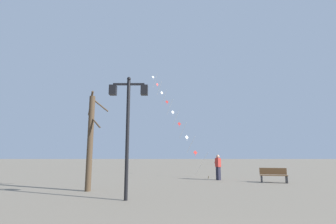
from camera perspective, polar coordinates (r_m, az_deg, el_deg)
name	(u,v)px	position (r m, az deg, el deg)	size (l,w,h in m)	color
ground_plane	(185,175)	(22.30, 3.98, -14.02)	(160.00, 160.00, 0.00)	#756B5B
twin_lantern_lamp_post	(129,113)	(10.23, -8.77, -0.16)	(1.56, 0.28, 4.87)	black
kite_train	(174,113)	(24.77, 1.43, -0.19)	(4.98, 11.22, 11.33)	brown
kite_flyer	(219,167)	(18.10, 11.55, -12.01)	(0.39, 0.62, 1.71)	#1E1E2D
bare_tree	(92,140)	(13.02, -16.90, -6.02)	(1.20, 1.39, 4.93)	#423323
park_bench	(275,175)	(17.41, 23.07, -13.05)	(1.66, 0.82, 0.89)	brown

